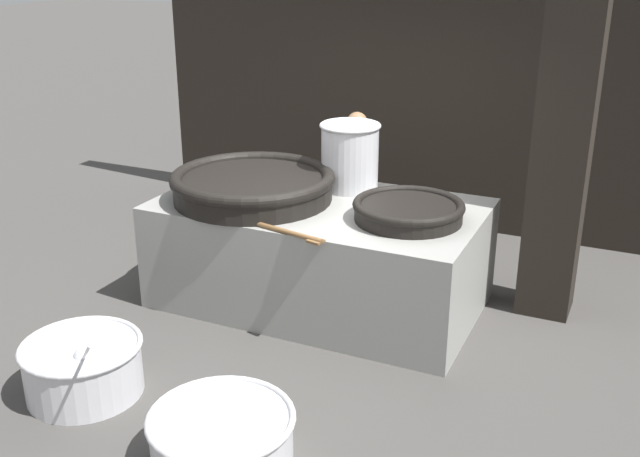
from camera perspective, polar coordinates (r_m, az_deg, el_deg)
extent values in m
plane|color=#474442|center=(7.08, 0.00, -5.48)|extent=(60.00, 60.00, 0.00)
cube|color=black|center=(8.85, 7.10, 11.16)|extent=(6.40, 0.24, 3.33)
cube|color=black|center=(6.69, 18.13, 7.08)|extent=(0.46, 0.46, 3.33)
cube|color=gray|center=(6.88, 0.00, -1.88)|extent=(2.89, 1.63, 0.97)
cylinder|color=black|center=(6.82, -5.13, 3.06)|extent=(1.44, 1.44, 0.20)
torus|color=black|center=(6.78, -5.16, 3.88)|extent=(1.49, 1.49, 0.11)
cylinder|color=black|center=(6.32, 6.74, 1.21)|extent=(0.91, 0.91, 0.13)
torus|color=black|center=(6.30, 6.77, 1.78)|extent=(0.94, 0.94, 0.07)
cylinder|color=silver|center=(7.04, 2.29, 5.44)|extent=(0.54, 0.54, 0.61)
torus|color=silver|center=(6.97, 2.32, 7.85)|extent=(0.57, 0.57, 0.04)
cylinder|color=brown|center=(6.24, -5.40, 0.54)|extent=(1.47, 0.35, 0.04)
cube|color=brown|center=(5.84, -0.34, -0.96)|extent=(0.14, 0.12, 0.02)
cylinder|color=#8C6647|center=(7.96, 2.45, 0.55)|extent=(0.12, 0.12, 0.76)
cylinder|color=#8C6647|center=(8.10, 2.95, 0.91)|extent=(0.12, 0.12, 0.76)
cube|color=#334C72|center=(7.98, 2.72, 1.75)|extent=(0.19, 0.24, 0.49)
cube|color=#8C6647|center=(7.83, 2.79, 5.25)|extent=(0.17, 0.47, 0.56)
cylinder|color=#8C6647|center=(7.67, 1.41, 4.91)|extent=(0.31, 0.11, 0.52)
cylinder|color=#8C6647|center=(8.07, 2.87, 5.71)|extent=(0.31, 0.11, 0.52)
sphere|color=#8C6647|center=(7.73, 2.84, 8.08)|extent=(0.21, 0.21, 0.21)
cylinder|color=silver|center=(5.91, -17.57, -10.17)|extent=(0.85, 0.85, 0.39)
torus|color=silver|center=(5.81, -17.78, -8.50)|extent=(0.90, 0.90, 0.04)
cylinder|color=tan|center=(5.87, -17.67, -9.42)|extent=(0.75, 0.75, 0.10)
sphere|color=silver|center=(5.69, -17.55, -9.38)|extent=(0.15, 0.15, 0.15)
cylinder|color=silver|center=(5.35, -17.37, -8.98)|extent=(0.45, 0.39, 0.41)
cylinder|color=silver|center=(5.06, -7.47, -15.59)|extent=(0.92, 0.92, 0.32)
torus|color=silver|center=(4.96, -7.56, -14.12)|extent=(0.97, 0.97, 0.05)
cylinder|color=#6B9347|center=(5.01, -7.51, -14.93)|extent=(0.81, 0.81, 0.08)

